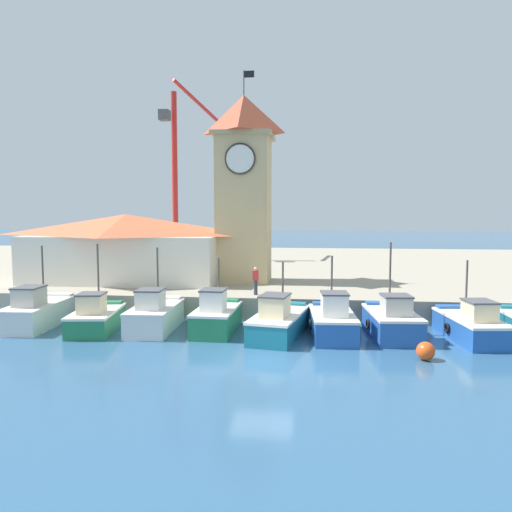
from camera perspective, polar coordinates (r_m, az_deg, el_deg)
ground_plane at (r=20.45m, az=0.70°, el=-12.24°), size 300.00×300.00×0.00m
quay_wharf at (r=47.47m, az=4.17°, el=-1.56°), size 120.00×40.00×1.32m
fishing_boat_far_left at (r=29.11m, az=-23.68°, el=-5.85°), size 2.32×5.23×4.27m
fishing_boat_left_outer at (r=26.98m, az=-17.82°, el=-6.70°), size 2.64×4.56×4.45m
fishing_boat_left_inner at (r=26.36m, az=-11.48°, el=-6.63°), size 2.28×4.81×4.24m
fishing_boat_mid_left at (r=25.56m, az=-4.55°, el=-6.92°), size 2.07×4.37×3.72m
fishing_boat_center at (r=24.60m, az=2.65°, el=-7.48°), size 2.92×5.53×3.61m
fishing_boat_mid_right at (r=24.73m, az=8.73°, el=-7.37°), size 2.33×4.72×3.93m
fishing_boat_right_inner at (r=25.32m, az=15.27°, el=-7.22°), size 2.52×4.62×4.61m
fishing_boat_right_outer at (r=26.07m, az=23.37°, el=-7.27°), size 2.60×5.11×3.76m
clock_tower at (r=34.26m, az=-1.38°, el=8.15°), size 3.97×3.97×14.20m
warehouse_left at (r=35.55m, az=-14.59°, el=0.99°), size 13.38×6.60×4.62m
port_crane_near at (r=51.03m, az=-9.04°, el=7.00°), size 5.06×8.26×17.90m
mooring_buoy at (r=21.98m, az=18.81°, el=-10.24°), size 0.76×0.76×0.76m
dock_worker_near_tower at (r=28.76m, az=-0.04°, el=-2.79°), size 0.34×0.22×1.62m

